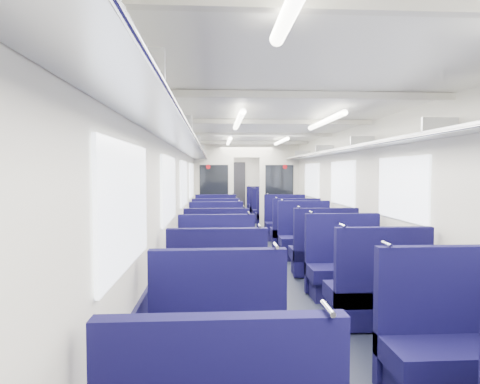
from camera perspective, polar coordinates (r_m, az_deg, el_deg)
floor at (r=7.92m, az=2.78°, el=-8.98°), size 2.80×18.00×0.01m
ceiling at (r=7.79m, az=2.82°, el=8.20°), size 2.80×18.00×0.01m
wall_left at (r=7.74m, az=-7.56°, el=-0.50°), size 0.02×18.00×2.35m
dado_left at (r=7.83m, az=-7.41°, el=-6.54°), size 0.03×17.90×0.70m
wall_right at (r=8.04m, az=12.77°, el=-0.42°), size 0.02×18.00×2.35m
dado_right at (r=8.12m, az=12.60°, el=-6.24°), size 0.03×17.90×0.70m
wall_far at (r=16.73m, az=-0.57°, el=1.31°), size 2.80×0.02×2.35m
luggage_rack_left at (r=7.72m, az=-6.20°, el=5.42°), size 0.36×17.40×0.18m
luggage_rack_right at (r=7.99m, az=11.54°, el=5.30°), size 0.36×17.40×0.18m
windows at (r=7.30m, az=3.20°, el=1.25°), size 2.78×15.60×0.75m
ceiling_fittings at (r=7.52m, az=3.04°, el=7.92°), size 2.70×16.06×0.11m
end_door at (r=16.68m, az=-0.56°, el=0.70°), size 0.75×0.06×2.00m
bulkhead at (r=11.06m, az=0.92°, el=0.82°), size 2.80×0.10×2.35m
seat_6 at (r=3.07m, az=-3.01°, el=-21.89°), size 0.98×0.54×1.10m
seat_7 at (r=3.52m, az=26.92°, el=-18.90°), size 0.98×0.54×1.10m
seat_8 at (r=4.34m, az=-3.16°, el=-14.38°), size 0.98×0.54×1.10m
seat_9 at (r=4.64m, az=18.42°, el=-13.38°), size 0.98×0.54×1.10m
seat_10 at (r=5.33m, az=-3.23°, el=-11.10°), size 0.98×0.54×1.10m
seat_11 at (r=5.61m, az=14.28°, el=-10.48°), size 0.98×0.54×1.10m
seat_12 at (r=6.47m, az=-3.28°, el=-8.61°), size 0.98×0.54×1.10m
seat_13 at (r=6.62m, az=11.41°, el=-8.41°), size 0.98×0.54×1.10m
seat_14 at (r=7.54m, az=-3.31°, el=-6.97°), size 0.98×0.54×1.10m
seat_15 at (r=7.86m, az=8.96°, el=-6.60°), size 0.98×0.54×1.10m
seat_16 at (r=8.67m, az=-3.33°, el=-5.68°), size 0.98×0.54×1.10m
seat_17 at (r=8.79m, az=7.61°, el=-5.59°), size 0.98×0.54×1.10m
seat_18 at (r=9.88m, az=-3.35°, el=-4.64°), size 0.98×0.54×1.10m
seat_19 at (r=9.94m, az=6.29°, el=-4.60°), size 0.98×0.54×1.10m
seat_20 at (r=11.87m, az=-3.37°, el=-3.38°), size 0.98×0.54×1.10m
seat_21 at (r=11.96m, az=4.61°, el=-3.33°), size 0.98×0.54×1.10m
seat_22 at (r=13.09m, az=-3.39°, el=-2.80°), size 0.98×0.54×1.10m
seat_23 at (r=13.23m, az=3.83°, el=-2.74°), size 0.98×0.54×1.10m
seat_24 at (r=14.09m, az=-3.39°, el=-2.39°), size 0.98×0.54×1.10m
seat_25 at (r=14.24m, az=3.30°, el=-2.34°), size 0.98×0.54×1.10m
seat_26 at (r=15.29m, az=-3.40°, el=-1.98°), size 0.98×0.54×1.10m
seat_27 at (r=15.36m, az=2.81°, el=-1.96°), size 0.98×0.54×1.10m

